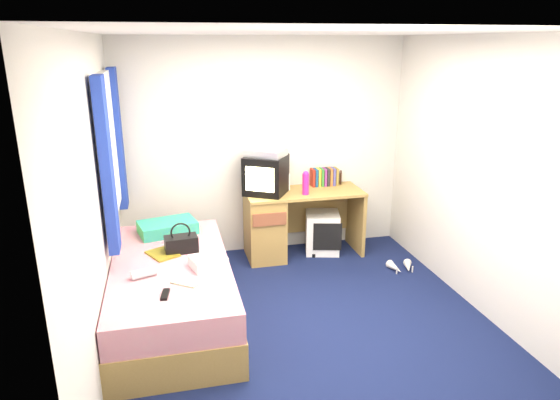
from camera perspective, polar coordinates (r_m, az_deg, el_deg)
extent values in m
plane|color=#0C1438|center=(4.48, 2.73, -13.71)|extent=(3.40, 3.40, 0.00)
plane|color=white|center=(3.83, 3.27, 18.63)|extent=(3.40, 3.40, 0.00)
plane|color=silver|center=(5.60, -1.84, 5.97)|extent=(3.20, 0.00, 3.20)
plane|color=silver|center=(2.52, 13.84, -9.64)|extent=(3.20, 0.00, 3.20)
plane|color=silver|center=(3.88, -20.35, -0.44)|extent=(0.00, 3.40, 3.40)
plane|color=silver|center=(4.68, 22.16, 2.33)|extent=(0.00, 3.40, 3.40)
cube|color=#AE8B48|center=(4.55, -12.11, -11.44)|extent=(1.00, 2.00, 0.30)
cube|color=brown|center=(4.23, -5.00, -13.37)|extent=(0.02, 0.70, 0.18)
cube|color=white|center=(4.43, -12.33, -8.38)|extent=(0.98, 1.98, 0.24)
cube|color=#1A7BAF|center=(5.01, -12.72, -3.06)|extent=(0.60, 0.46, 0.12)
cube|color=#AE8B48|center=(5.54, 2.77, 0.86)|extent=(1.30, 0.55, 0.03)
cube|color=#AE8B48|center=(5.56, -1.76, -3.14)|extent=(0.40, 0.52, 0.72)
cube|color=#AE8B48|center=(5.85, 8.66, -2.26)|extent=(0.04, 0.52, 0.72)
cube|color=#AE8B48|center=(5.92, 4.40, -0.94)|extent=(0.78, 0.03, 0.55)
cube|color=white|center=(5.79, 4.84, -3.69)|extent=(0.45, 0.45, 0.47)
cube|color=black|center=(5.40, -1.62, 2.89)|extent=(0.56, 0.55, 0.42)
cube|color=beige|center=(5.22, -2.32, 2.37)|extent=(0.28, 0.18, 0.26)
cube|color=silver|center=(5.34, -1.65, 5.45)|extent=(0.49, 0.46, 0.08)
cube|color=maroon|center=(5.71, 3.74, 2.57)|extent=(0.03, 0.13, 0.20)
cube|color=navy|center=(5.72, 4.08, 2.59)|extent=(0.03, 0.13, 0.20)
cube|color=gold|center=(5.73, 4.41, 2.61)|extent=(0.03, 0.13, 0.20)
cube|color=#337F33|center=(5.75, 4.74, 2.63)|extent=(0.03, 0.13, 0.20)
cube|color=#7F337F|center=(5.76, 5.08, 2.65)|extent=(0.03, 0.13, 0.20)
cube|color=#262626|center=(5.77, 5.41, 2.67)|extent=(0.03, 0.13, 0.20)
cube|color=#B26633|center=(5.78, 5.74, 2.69)|extent=(0.03, 0.13, 0.20)
cube|color=#4C4C99|center=(5.79, 6.07, 2.71)|extent=(0.03, 0.13, 0.20)
cube|color=olive|center=(5.80, 6.39, 2.73)|extent=(0.03, 0.13, 0.20)
cube|color=black|center=(5.87, 6.95, 2.58)|extent=(0.06, 0.12, 0.14)
cylinder|color=#F12289|center=(5.39, 2.95, 1.83)|extent=(0.09, 0.09, 0.23)
cylinder|color=white|center=(5.55, 0.88, 2.10)|extent=(0.06, 0.06, 0.19)
cube|color=black|center=(4.55, -11.23, -4.95)|extent=(0.30, 0.19, 0.14)
torus|color=black|center=(4.51, -11.31, -3.64)|extent=(0.18, 0.03, 0.18)
cube|color=silver|center=(4.22, -8.22, -7.00)|extent=(0.33, 0.30, 0.09)
cube|color=yellow|center=(4.54, -13.27, -6.01)|extent=(0.32, 0.35, 0.01)
cylinder|color=#B4C0C6|center=(4.15, -15.30, -8.08)|extent=(0.21, 0.13, 0.07)
cube|color=yellow|center=(3.98, -10.93, -9.38)|extent=(0.21, 0.18, 0.01)
cube|color=black|center=(3.85, -12.99, -10.46)|extent=(0.07, 0.17, 0.02)
cube|color=silver|center=(4.69, -19.22, 5.82)|extent=(0.02, 0.90, 1.10)
cube|color=white|center=(4.61, -19.85, 13.00)|extent=(0.06, 1.06, 0.08)
cube|color=white|center=(4.83, -18.41, -1.02)|extent=(0.06, 1.06, 0.08)
cube|color=navy|center=(4.12, -19.21, 3.57)|extent=(0.08, 0.24, 1.40)
cube|color=navy|center=(5.27, -18.04, 6.59)|extent=(0.08, 0.24, 1.40)
cone|color=silver|center=(5.48, 13.03, -7.56)|extent=(0.12, 0.23, 0.09)
cone|color=silver|center=(5.54, 14.43, -7.41)|extent=(0.17, 0.24, 0.09)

